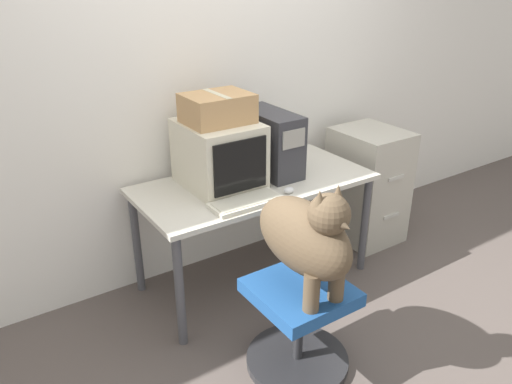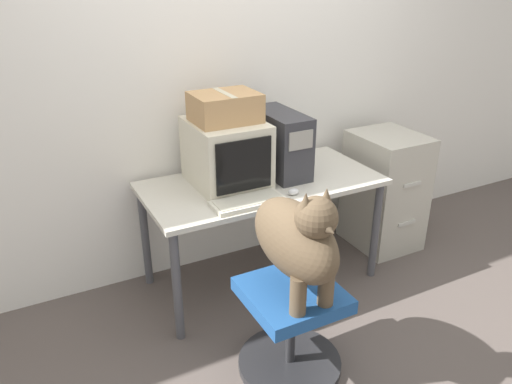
# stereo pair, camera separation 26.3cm
# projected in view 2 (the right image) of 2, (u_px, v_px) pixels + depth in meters

# --- Properties ---
(ground_plane) EXTENTS (12.00, 12.00, 0.00)m
(ground_plane) POSITION_uv_depth(u_px,v_px,m) (289.00, 307.00, 3.07)
(ground_plane) COLOR #564C47
(wall_back) EXTENTS (8.00, 0.05, 2.60)m
(wall_back) POSITION_uv_depth(u_px,v_px,m) (231.00, 73.00, 3.16)
(wall_back) COLOR white
(wall_back) RESTS_ON ground_plane
(desk) EXTENTS (1.46, 0.71, 0.71)m
(desk) POSITION_uv_depth(u_px,v_px,m) (262.00, 193.00, 3.09)
(desk) COLOR beige
(desk) RESTS_ON ground_plane
(crt_monitor) EXTENTS (0.41, 0.48, 0.39)m
(crt_monitor) POSITION_uv_depth(u_px,v_px,m) (226.00, 153.00, 2.96)
(crt_monitor) COLOR beige
(crt_monitor) RESTS_ON desk
(pc_tower) EXTENTS (0.21, 0.49, 0.39)m
(pc_tower) POSITION_uv_depth(u_px,v_px,m) (280.00, 143.00, 3.12)
(pc_tower) COLOR #333338
(pc_tower) RESTS_ON desk
(keyboard) EXTENTS (0.41, 0.18, 0.03)m
(keyboard) POSITION_uv_depth(u_px,v_px,m) (248.00, 202.00, 2.76)
(keyboard) COLOR beige
(keyboard) RESTS_ON desk
(computer_mouse) EXTENTS (0.07, 0.05, 0.04)m
(computer_mouse) POSITION_uv_depth(u_px,v_px,m) (293.00, 192.00, 2.87)
(computer_mouse) COLOR silver
(computer_mouse) RESTS_ON desk
(office_chair) EXTENTS (0.54, 0.54, 0.48)m
(office_chair) POSITION_uv_depth(u_px,v_px,m) (291.00, 326.00, 2.51)
(office_chair) COLOR #262628
(office_chair) RESTS_ON ground_plane
(dog) EXTENTS (0.27, 0.60, 0.59)m
(dog) POSITION_uv_depth(u_px,v_px,m) (298.00, 238.00, 2.27)
(dog) COLOR brown
(dog) RESTS_ON office_chair
(filing_cabinet) EXTENTS (0.43, 0.52, 0.85)m
(filing_cabinet) POSITION_uv_depth(u_px,v_px,m) (384.00, 191.00, 3.63)
(filing_cabinet) COLOR #B7B2A3
(filing_cabinet) RESTS_ON ground_plane
(cardboard_box) EXTENTS (0.37, 0.29, 0.17)m
(cardboard_box) POSITION_uv_depth(u_px,v_px,m) (225.00, 107.00, 2.85)
(cardboard_box) COLOR tan
(cardboard_box) RESTS_ON crt_monitor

